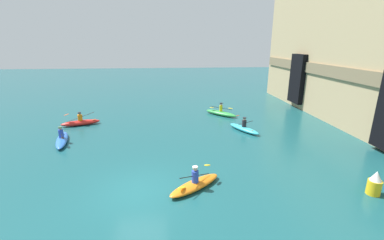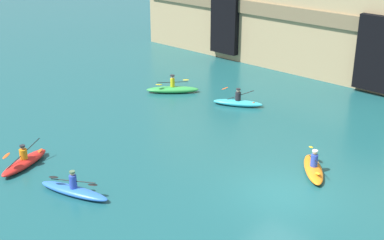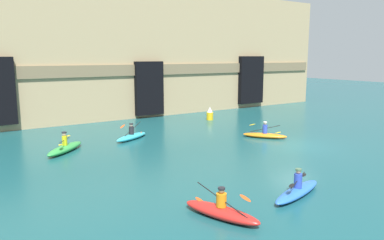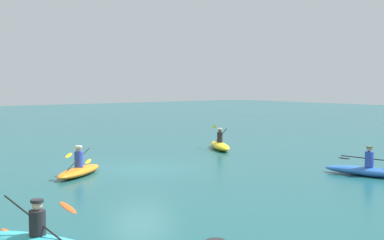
% 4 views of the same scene
% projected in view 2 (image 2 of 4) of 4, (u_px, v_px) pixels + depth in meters
% --- Properties ---
extents(ground_plane, '(120.00, 120.00, 0.00)m').
position_uv_depth(ground_plane, '(281.00, 194.00, 22.44)').
color(ground_plane, '#195156').
extents(kayak_red, '(1.62, 3.04, 1.09)m').
position_uv_depth(kayak_red, '(24.00, 162.00, 24.68)').
color(kayak_red, red).
rests_on(kayak_red, ground).
extents(kayak_green, '(2.96, 2.86, 1.18)m').
position_uv_depth(kayak_green, '(173.00, 89.00, 34.19)').
color(kayak_green, green).
rests_on(kayak_green, ground).
extents(kayak_cyan, '(2.95, 2.02, 1.13)m').
position_uv_depth(kayak_cyan, '(238.00, 102.00, 32.01)').
color(kayak_cyan, '#33B2C6').
rests_on(kayak_cyan, ground).
extents(kayak_orange, '(2.39, 2.79, 1.11)m').
position_uv_depth(kayak_orange, '(313.00, 168.00, 24.17)').
color(kayak_orange, orange).
rests_on(kayak_orange, ground).
extents(kayak_blue, '(3.44, 1.55, 1.11)m').
position_uv_depth(kayak_blue, '(74.00, 190.00, 22.35)').
color(kayak_blue, blue).
rests_on(kayak_blue, ground).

